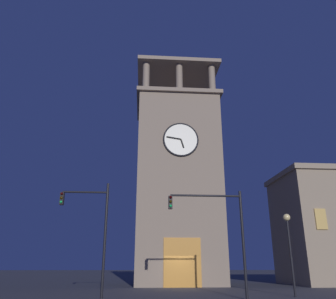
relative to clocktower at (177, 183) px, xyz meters
The scene contains 5 objects.
ground_plane 10.58m from the clocktower, 85.73° to the left, with size 200.00×200.00×0.00m, color #424247.
clocktower is the anchor object (origin of this frame).
traffic_signal_near 15.02m from the clocktower, 93.64° to the left, with size 4.33×0.41×5.92m.
traffic_signal_mid 15.17m from the clocktower, 62.85° to the left, with size 2.90×0.41×6.55m.
street_lamp 15.03m from the clocktower, 114.18° to the left, with size 0.44×0.44×4.82m.
Camera 1 is at (3.15, 28.93, 1.77)m, focal length 35.94 mm.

